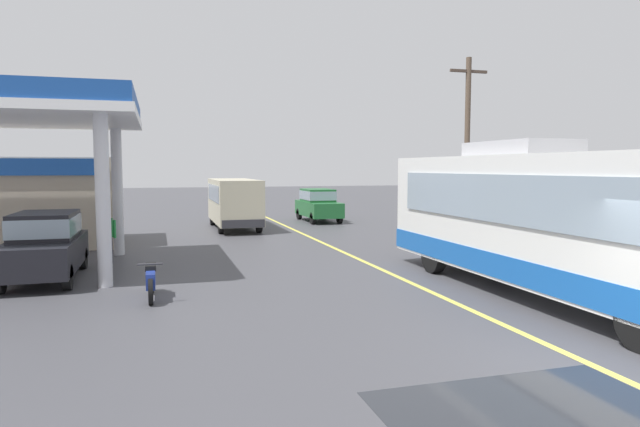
# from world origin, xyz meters

# --- Properties ---
(ground) EXTENTS (120.00, 120.00, 0.00)m
(ground) POSITION_xyz_m (0.00, 20.00, 0.00)
(ground) COLOR #424247
(lane_divider_stripe) EXTENTS (0.16, 50.00, 0.01)m
(lane_divider_stripe) POSITION_xyz_m (0.00, 15.00, 0.00)
(lane_divider_stripe) COLOR #D8CC4C
(lane_divider_stripe) RESTS_ON ground
(coach_bus_main) EXTENTS (2.60, 11.04, 3.69)m
(coach_bus_main) POSITION_xyz_m (2.35, 4.41, 1.72)
(coach_bus_main) COLOR white
(coach_bus_main) RESTS_ON ground
(gas_station_roadside) EXTENTS (9.10, 11.95, 5.10)m
(gas_station_roadside) POSITION_xyz_m (-11.38, 15.28, 2.63)
(gas_station_roadside) COLOR #194799
(gas_station_roadside) RESTS_ON ground
(car_at_pump) EXTENTS (1.70, 4.20, 1.82)m
(car_at_pump) POSITION_xyz_m (-9.29, 9.81, 1.01)
(car_at_pump) COLOR black
(car_at_pump) RESTS_ON ground
(minibus_opposing_lane) EXTENTS (2.04, 6.13, 2.44)m
(minibus_opposing_lane) POSITION_xyz_m (-2.72, 20.93, 1.47)
(minibus_opposing_lane) COLOR #BFB799
(minibus_opposing_lane) RESTS_ON ground
(motorcycle_parked_forecourt) EXTENTS (0.55, 1.80, 0.92)m
(motorcycle_parked_forecourt) POSITION_xyz_m (-6.55, 6.74, 0.44)
(motorcycle_parked_forecourt) COLOR black
(motorcycle_parked_forecourt) RESTS_ON ground
(pedestrian_near_pump) EXTENTS (0.55, 0.22, 1.66)m
(pedestrian_near_pump) POSITION_xyz_m (-7.93, 12.21, 0.93)
(pedestrian_near_pump) COLOR #33333F
(pedestrian_near_pump) RESTS_ON ground
(car_trailing_behind_bus) EXTENTS (1.70, 4.20, 1.82)m
(car_trailing_behind_bus) POSITION_xyz_m (2.34, 23.42, 1.01)
(car_trailing_behind_bus) COLOR #1E602D
(car_trailing_behind_bus) RESTS_ON ground
(utility_pole_roadside) EXTENTS (1.80, 0.24, 7.86)m
(utility_pole_roadside) POSITION_xyz_m (6.92, 15.42, 4.11)
(utility_pole_roadside) COLOR brown
(utility_pole_roadside) RESTS_ON ground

